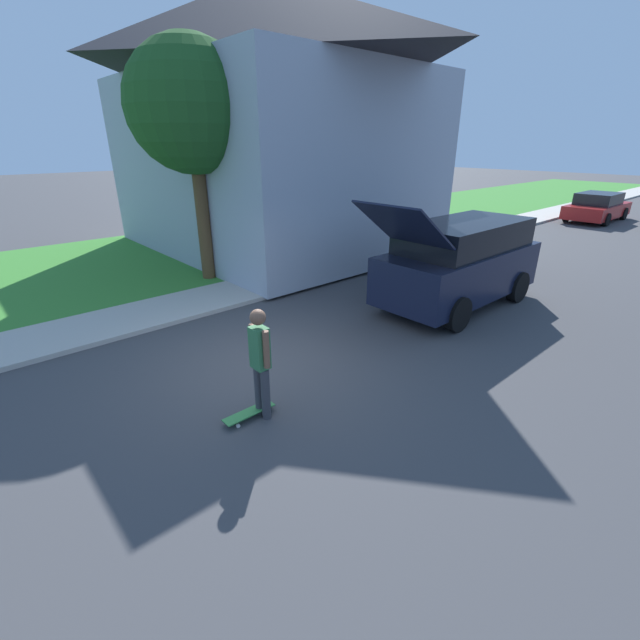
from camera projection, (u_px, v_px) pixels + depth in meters
ground_plane at (263, 362)px, 7.80m from camera, size 120.00×120.00×0.00m
lawn at (272, 242)px, 16.98m from camera, size 10.00×80.00×0.08m
sidewalk at (351, 263)px, 13.95m from camera, size 1.80×80.00×0.10m
house at (269, 118)px, 14.82m from camera, size 10.91×8.62×8.46m
lawn_tree_near at (192, 108)px, 10.71m from camera, size 3.25×3.25×6.07m
suv_parked at (460, 262)px, 10.14m from camera, size 2.01×5.11×2.67m
car_down_street at (597, 207)px, 21.49m from camera, size 1.97×4.46×1.37m
skateboarder at (260, 359)px, 5.93m from camera, size 0.41×0.22×1.66m
skateboard at (249, 413)px, 6.19m from camera, size 0.21×0.79×0.10m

